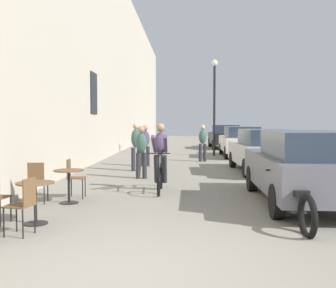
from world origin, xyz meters
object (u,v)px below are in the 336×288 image
Objects in this scene: cyclist_on_bicycle at (160,159)px; parked_car_third at (240,141)px; cafe_table_near at (35,194)px; parked_car_fourth at (224,136)px; pedestrian_mid at (136,144)px; parked_motorcycle at (293,201)px; parked_car_nearest at (303,166)px; pedestrian_near at (141,149)px; pedestrian_far at (145,143)px; cafe_chair_mid_toward_street at (37,180)px; parked_car_second at (263,150)px; cafe_chair_mid_toward_wall at (73,175)px; pedestrian_furthest at (203,141)px; cafe_table_mid at (69,179)px; cafe_chair_near_toward_wall at (24,202)px; street_lamp at (214,95)px.

parked_car_third is (3.39, 9.88, -0.03)m from cyclist_on_bicycle.
cafe_table_near is 0.17× the size of parked_car_fourth.
pedestrian_mid is 8.04m from parked_motorcycle.
parked_car_nearest is (4.22, -5.51, -0.15)m from pedestrian_mid.
parked_car_fourth is (5.17, 19.57, 0.28)m from cafe_table_near.
pedestrian_near is 3.35m from pedestrian_far.
pedestrian_near is at bearing 64.66° from cafe_chair_mid_toward_street.
parked_car_nearest reaches higher than parked_car_second.
cafe_chair_mid_toward_wall is at bearing 153.63° from parked_motorcycle.
parked_motorcycle is at bearing -59.24° from pedestrian_near.
parked_car_nearest is at bearing -90.39° from parked_car_fourth.
pedestrian_furthest is at bearing 116.65° from parked_car_second.
pedestrian_mid is (0.76, 5.61, 0.44)m from cafe_table_mid.
parked_car_second is at bearing 46.03° from cafe_table_mid.
cafe_table_near is 0.17× the size of parked_car_third.
cyclist_on_bicycle is 4.18m from pedestrian_mid.
parked_car_second is 6.12m from parked_car_third.
cafe_chair_mid_toward_street is 0.55× the size of pedestrian_furthest.
pedestrian_far is 8.07m from parked_car_nearest.
street_lamp is at bearing 74.66° from cafe_chair_near_toward_wall.
cafe_table_mid is 0.16× the size of parked_car_nearest.
street_lamp is 13.99m from parked_motorcycle.
cafe_chair_near_toward_wall is 14.85m from parked_car_third.
cafe_chair_mid_toward_wall is 2.19m from cyclist_on_bicycle.
pedestrian_far is at bearing 81.03° from cafe_chair_mid_toward_wall.
parked_car_nearest is 1.85m from parked_motorcycle.
parked_car_third reaches higher than cafe_table_mid.
cafe_chair_mid_toward_street is 0.20× the size of parked_car_nearest.
parked_car_second reaches higher than cafe_table_mid.
parked_car_nearest is (5.64, 0.18, 0.29)m from cafe_chair_mid_toward_street.
parked_car_second is (5.15, 7.78, 0.26)m from cafe_chair_near_toward_wall.
pedestrian_far is at bearing 111.26° from parked_motorcycle.
cafe_chair_near_toward_wall is 0.21× the size of parked_car_second.
parked_car_second is (5.16, 5.35, 0.25)m from cafe_table_mid.
cafe_chair_mid_toward_street is 0.90m from cafe_chair_mid_toward_wall.
pedestrian_far is (0.94, 9.52, 0.39)m from cafe_chair_near_toward_wall.
pedestrian_furthest is 4.21m from parked_car_second.
pedestrian_mid is 0.40× the size of parked_car_second.
pedestrian_near reaches higher than parked_car_fourth.
pedestrian_near reaches higher than cafe_table_mid.
cafe_table_near is 0.34× the size of parked_motorcycle.
pedestrian_near is at bearing -86.50° from pedestrian_far.
pedestrian_mid reaches higher than parked_car_nearest.
cafe_chair_near_toward_wall is 1.24× the size of cafe_table_mid.
street_lamp is at bearing -100.93° from parked_car_fourth.
cafe_chair_near_toward_wall is 0.55× the size of pedestrian_furthest.
cafe_chair_mid_toward_wall is 0.18× the size of street_lamp.
pedestrian_mid is at bearing 80.48° from cafe_chair_mid_toward_wall.
street_lamp is 12.31m from parked_car_nearest.
cafe_chair_mid_toward_street is at bearing 105.91° from cafe_chair_near_toward_wall.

